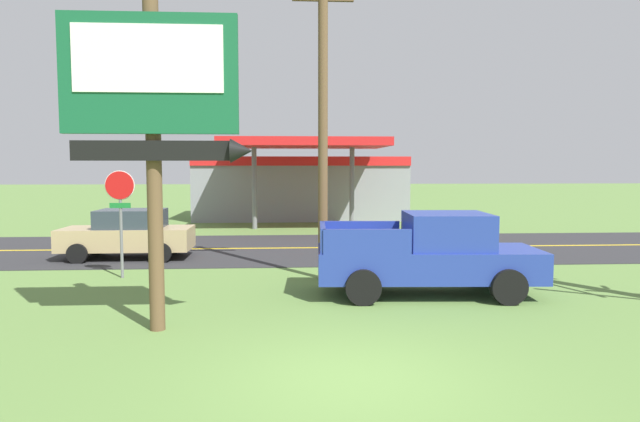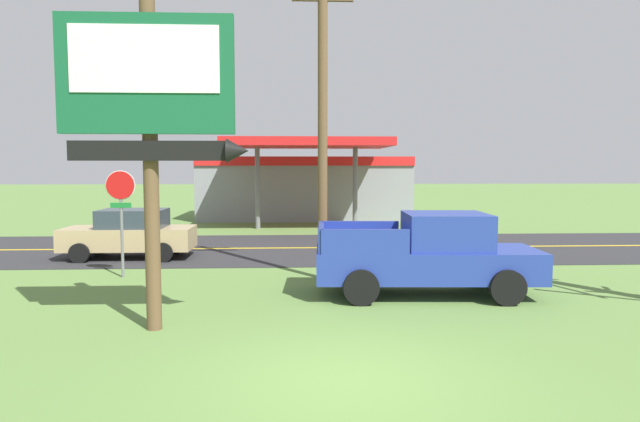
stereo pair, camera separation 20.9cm
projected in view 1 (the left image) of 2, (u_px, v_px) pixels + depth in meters
The scene contains 9 objects.
ground_plane at pixel (354, 380), 8.08m from camera, with size 180.00×180.00×0.00m, color #5B7F3D.
road_asphalt at pixel (312, 248), 21.01m from camera, with size 140.00×8.00×0.02m, color #2B2B2D.
road_centre_line at pixel (312, 248), 21.01m from camera, with size 126.00×0.20×0.01m, color gold.
motel_sign at pixel (155, 106), 10.08m from camera, with size 3.38×0.54×6.07m.
stop_sign at pixel (120, 204), 15.28m from camera, with size 0.80×0.08×2.95m.
utility_pole at pixel (323, 106), 15.03m from camera, with size 1.81×0.26×8.77m.
gas_station at pixel (300, 185), 33.19m from camera, with size 12.00×11.50×4.40m.
pickup_blue_parked_on_lawn at pixel (430, 255), 13.35m from camera, with size 5.30×2.46×1.96m.
car_tan_near_lane at pixel (128, 234), 18.58m from camera, with size 4.20×2.00×1.64m.
Camera 1 is at (-0.97, -7.81, 3.06)m, focal length 31.53 mm.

